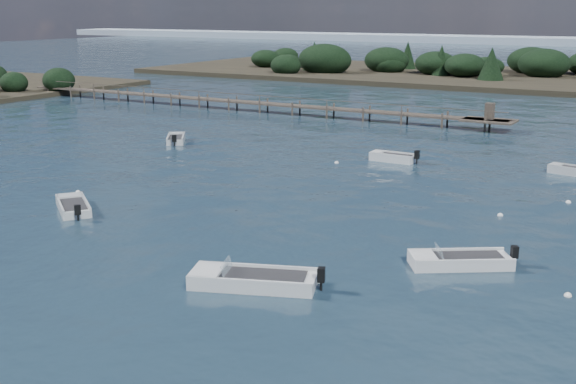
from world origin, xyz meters
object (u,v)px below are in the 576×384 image
Objects in this scene: dinghy_mid_grey at (73,208)px; tender_far_grey at (176,140)px; tender_far_white at (393,159)px; tender_far_grey_b at (572,172)px; dinghy_mid_white_a at (253,282)px; jetty at (263,104)px; dinghy_mid_white_b at (460,263)px.

tender_far_grey is (-8.89, 20.60, 0.02)m from dinghy_mid_grey.
tender_far_grey is at bearing -174.34° from tender_far_white.
tender_far_grey_b is 30.56m from dinghy_mid_white_a.
dinghy_mid_white_a is 53.36m from jetty.
tender_far_white is at bearing -170.35° from tender_far_grey_b.
tender_far_white is 0.67× the size of dinghy_mid_white_a.
tender_far_white is 25.05m from dinghy_mid_grey.
dinghy_mid_white_b is at bearing -93.07° from tender_far_grey_b.
tender_far_grey_b is 39.44m from jetty.
dinghy_mid_white_a is 9.73m from dinghy_mid_white_b.
tender_far_grey reaches higher than tender_far_grey_b.
dinghy_mid_white_a is at bearing -135.01° from dinghy_mid_white_b.
dinghy_mid_white_a reaches higher than dinghy_mid_white_b.
tender_far_grey_b is at bearing 46.22° from dinghy_mid_grey.
dinghy_mid_grey is 0.90× the size of dinghy_mid_white_b.
tender_far_white is at bearing 119.67° from dinghy_mid_white_b.
dinghy_mid_white_a is 1.21× the size of dinghy_mid_white_b.
dinghy_mid_white_b is at bearing -47.89° from jetty.
tender_far_white is 19.87m from tender_far_grey.
tender_far_white reaches higher than dinghy_mid_grey.
tender_far_white is 27.70m from dinghy_mid_white_a.
tender_far_grey_b is at bearing 74.64° from dinghy_mid_white_a.
tender_far_grey is at bearing -80.26° from jetty.
tender_far_white is at bearing 99.87° from dinghy_mid_white_a.
dinghy_mid_grey is (-23.71, -24.75, -0.02)m from tender_far_grey_b.
jetty is at bearing 132.11° from dinghy_mid_white_b.
jetty is at bearing 156.12° from tender_far_grey_b.
tender_far_white is 0.06× the size of jetty.
dinghy_mid_grey is at bearing -115.73° from tender_far_white.
tender_far_grey_b is 0.97× the size of tender_far_grey.
tender_far_grey is (-32.61, -4.14, 0.01)m from tender_far_grey_b.
tender_far_grey reaches higher than dinghy_mid_grey.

